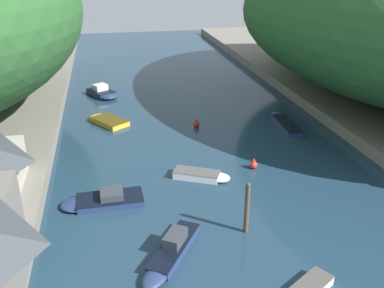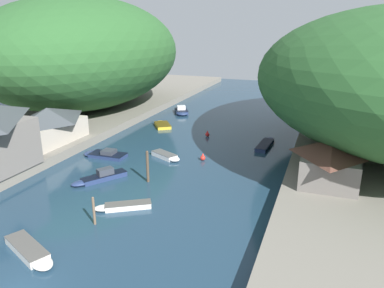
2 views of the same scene
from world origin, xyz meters
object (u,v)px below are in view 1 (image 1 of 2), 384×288
Objects in this scene: boat_open_rowboat at (103,93)px; channel_buoy_far at (254,164)px; boat_small_dinghy at (106,120)px; boat_far_upstream at (284,122)px; boat_mid_channel at (170,253)px; boat_yellow_tender at (204,176)px; channel_buoy_near at (196,124)px; boat_red_skiff at (102,200)px.

boat_open_rowboat is 24.55m from channel_buoy_far.
boat_open_rowboat is at bearing 56.12° from boat_small_dinghy.
channel_buoy_far is at bearing -122.31° from boat_far_upstream.
boat_far_upstream is at bearing 114.32° from boat_open_rowboat.
boat_mid_channel is (3.17, -31.32, -0.06)m from boat_open_rowboat.
channel_buoy_far is at bearing 128.29° from boat_yellow_tender.
boat_open_rowboat reaches higher than boat_small_dinghy.
boat_far_upstream is 22.03m from boat_open_rowboat.
boat_mid_channel is (-3.95, -8.68, 0.09)m from boat_yellow_tender.
boat_mid_channel reaches higher than channel_buoy_far.
boat_open_rowboat reaches higher than channel_buoy_near.
boat_mid_channel reaches higher than boat_yellow_tender.
boat_open_rowboat reaches higher than boat_far_upstream.
boat_far_upstream is at bearing -48.69° from boat_small_dinghy.
channel_buoy_near is (-8.74, 1.19, 0.10)m from boat_far_upstream.
channel_buoy_far reaches higher than boat_far_upstream.
boat_mid_channel is 6.23× the size of channel_buoy_far.
boat_red_skiff is 0.97× the size of boat_mid_channel.
boat_yellow_tender is 15.31m from boat_small_dinghy.
boat_open_rowboat is at bearing 146.80° from boat_far_upstream.
channel_buoy_far is (11.42, -21.73, -0.08)m from boat_open_rowboat.
boat_small_dinghy is at bearing 170.06° from boat_far_upstream.
boat_open_rowboat is (-17.60, 13.26, 0.18)m from boat_far_upstream.
channel_buoy_far is at bearing -77.31° from boat_red_skiff.
boat_yellow_tender is 10.71m from channel_buoy_near.
boat_small_dinghy is at bearing 160.55° from channel_buoy_near.
boat_yellow_tender is 4.87× the size of channel_buoy_far.
boat_far_upstream is at bearing -95.76° from boat_mid_channel.
boat_mid_channel is at bearing -130.71° from channel_buoy_far.
boat_red_skiff is at bearing -165.96° from channel_buoy_far.
channel_buoy_far is (11.91, 2.98, 0.06)m from boat_red_skiff.
boat_mid_channel reaches higher than boat_red_skiff.
boat_mid_channel reaches higher than boat_far_upstream.
boat_red_skiff is at bearing -127.35° from boat_small_dinghy.
boat_red_skiff is (-7.60, -2.07, 0.01)m from boat_yellow_tender.
boat_far_upstream is 10.49m from channel_buoy_far.
boat_yellow_tender is 0.90× the size of boat_open_rowboat.
boat_small_dinghy reaches higher than boat_far_upstream.
boat_small_dinghy is at bearing 131.46° from channel_buoy_far.
boat_open_rowboat is 9.00m from boat_small_dinghy.
boat_red_skiff reaches higher than boat_small_dinghy.
boat_far_upstream is 21.41m from boat_red_skiff.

